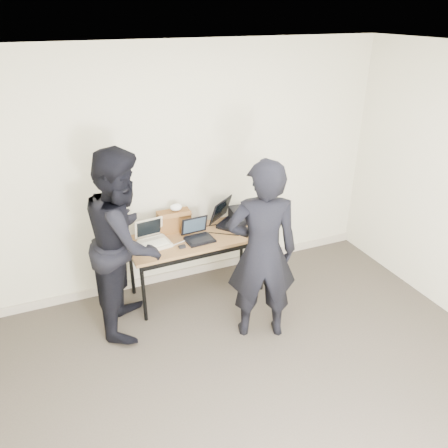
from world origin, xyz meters
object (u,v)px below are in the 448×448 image
desk (197,242)px  person_observer (125,242)px  laptop_center (198,234)px  equipment_box (242,214)px  laptop_right (230,218)px  leather_satchel (174,221)px  laptop_beige (153,240)px  person_typist (262,253)px

desk → person_observer: (-0.80, -0.21, 0.28)m
laptop_center → equipment_box: laptop_center is taller
desk → laptop_right: (0.46, 0.16, 0.12)m
desk → leather_satchel: 0.34m
laptop_beige → equipment_box: size_ratio=1.30×
desk → person_observer: size_ratio=0.81×
leather_satchel → equipment_box: (0.81, -0.04, -0.05)m
laptop_beige → laptop_right: size_ratio=0.66×
person_observer → equipment_box: bearing=-54.4°
laptop_beige → laptop_center: bearing=-16.0°
laptop_beige → laptop_right: (0.94, 0.14, 0.01)m
laptop_beige → leather_satchel: bearing=26.9°
laptop_right → person_observer: (-1.26, -0.37, 0.15)m
person_typist → equipment_box: bearing=-86.3°
laptop_center → person_observer: bearing=-172.3°
laptop_beige → person_typist: 1.23m
laptop_center → person_typist: person_typist is taller
laptop_beige → laptop_right: laptop_right is taller
leather_satchel → person_typist: person_typist is taller
laptop_right → leather_satchel: (-0.64, 0.06, 0.06)m
laptop_right → laptop_center: bearing=166.3°
equipment_box → desk: bearing=-163.1°
laptop_right → person_observer: bearing=158.6°
leather_satchel → person_observer: (-0.62, -0.44, 0.09)m
desk → person_typist: size_ratio=0.83×
equipment_box → leather_satchel: bearing=177.5°
laptop_beige → laptop_right: bearing=1.1°
laptop_beige → laptop_right: 0.95m
laptop_right → person_observer: person_observer is taller
leather_satchel → person_typist: 1.22m
leather_satchel → equipment_box: size_ratio=1.37×
desk → person_typist: person_typist is taller
laptop_beige → laptop_center: 0.48m
laptop_center → laptop_right: size_ratio=0.60×
laptop_center → leather_satchel: bearing=119.2°
laptop_center → leather_satchel: leather_satchel is taller
desk → person_observer: 0.87m
laptop_center → laptop_right: bearing=20.2°
laptop_beige → person_observer: person_observer is taller
equipment_box → person_typist: bearing=-105.2°
leather_satchel → equipment_box: 0.81m
desk → equipment_box: 0.67m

